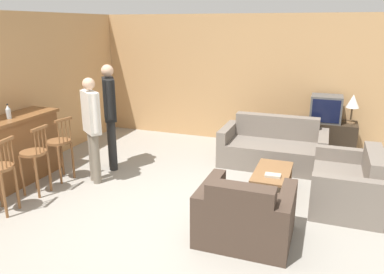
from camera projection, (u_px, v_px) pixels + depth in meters
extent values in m
plane|color=gray|center=(181.00, 221.00, 4.75)|extent=(24.00, 24.00, 0.00)
cube|color=tan|center=(246.00, 80.00, 7.70)|extent=(9.40, 0.08, 2.60)
cube|color=tan|center=(41.00, 89.00, 6.63)|extent=(0.08, 8.69, 2.60)
cube|color=brown|center=(2.00, 157.00, 5.55)|extent=(0.47, 2.01, 1.00)
cylinder|color=brown|center=(0.00, 186.00, 5.04)|extent=(0.04, 0.04, 0.61)
cylinder|color=brown|center=(17.00, 188.00, 4.99)|extent=(0.04, 0.04, 0.61)
cylinder|color=brown|center=(4.00, 196.00, 4.75)|extent=(0.04, 0.04, 0.61)
cylinder|color=brown|center=(12.00, 152.00, 4.82)|extent=(0.02, 0.02, 0.34)
cylinder|color=brown|center=(9.00, 154.00, 4.75)|extent=(0.02, 0.02, 0.34)
cylinder|color=brown|center=(5.00, 156.00, 4.68)|extent=(0.02, 0.02, 0.34)
cylinder|color=brown|center=(1.00, 158.00, 4.61)|extent=(0.02, 0.02, 0.34)
cube|color=brown|center=(5.00, 141.00, 4.66)|extent=(0.09, 0.32, 0.04)
cylinder|color=brown|center=(33.00, 153.00, 5.36)|extent=(0.38, 0.38, 0.04)
cylinder|color=brown|center=(35.00, 170.00, 5.61)|extent=(0.04, 0.04, 0.61)
cylinder|color=brown|center=(22.00, 176.00, 5.37)|extent=(0.04, 0.04, 0.61)
cylinder|color=brown|center=(49.00, 172.00, 5.53)|extent=(0.04, 0.04, 0.61)
cylinder|color=brown|center=(37.00, 178.00, 5.30)|extent=(0.04, 0.04, 0.61)
cylinder|color=brown|center=(46.00, 139.00, 5.36)|extent=(0.02, 0.02, 0.34)
cylinder|color=brown|center=(43.00, 140.00, 5.29)|extent=(0.02, 0.02, 0.34)
cylinder|color=brown|center=(39.00, 142.00, 5.22)|extent=(0.02, 0.02, 0.34)
cylinder|color=brown|center=(35.00, 143.00, 5.16)|extent=(0.02, 0.02, 0.34)
cube|color=brown|center=(39.00, 128.00, 5.20)|extent=(0.05, 0.31, 0.04)
cylinder|color=brown|center=(59.00, 142.00, 5.86)|extent=(0.44, 0.44, 0.04)
cylinder|color=brown|center=(62.00, 157.00, 6.12)|extent=(0.04, 0.04, 0.61)
cylinder|color=brown|center=(49.00, 162.00, 5.91)|extent=(0.04, 0.04, 0.61)
cylinder|color=brown|center=(73.00, 160.00, 5.99)|extent=(0.04, 0.04, 0.61)
cylinder|color=brown|center=(60.00, 165.00, 5.78)|extent=(0.04, 0.04, 0.61)
cylinder|color=brown|center=(70.00, 130.00, 5.81)|extent=(0.02, 0.02, 0.34)
cylinder|color=brown|center=(66.00, 131.00, 5.75)|extent=(0.02, 0.02, 0.34)
cylinder|color=brown|center=(62.00, 132.00, 5.69)|extent=(0.02, 0.02, 0.34)
cylinder|color=brown|center=(58.00, 133.00, 5.63)|extent=(0.02, 0.02, 0.34)
cube|color=brown|center=(63.00, 120.00, 5.67)|extent=(0.10, 0.31, 0.04)
cube|color=#70665B|center=(272.00, 154.00, 6.59)|extent=(1.48, 0.95, 0.41)
cube|color=#70665B|center=(277.00, 126.00, 6.80)|extent=(1.48, 0.22, 0.41)
cube|color=#70665B|center=(227.00, 143.00, 6.82)|extent=(0.16, 0.95, 0.64)
cube|color=#70665B|center=(322.00, 153.00, 6.29)|extent=(0.16, 0.95, 0.64)
cube|color=#423328|center=(245.00, 221.00, 4.34)|extent=(0.73, 0.90, 0.41)
cube|color=#423328|center=(240.00, 203.00, 3.92)|extent=(0.73, 0.22, 0.39)
cube|color=#423328|center=(285.00, 219.00, 4.17)|extent=(0.16, 0.90, 0.63)
cube|color=#423328|center=(209.00, 207.00, 4.45)|extent=(0.16, 0.90, 0.63)
cube|color=#70665B|center=(345.00, 190.00, 5.16)|extent=(0.87, 1.04, 0.41)
cube|color=#70665B|center=(375.00, 166.00, 4.94)|extent=(0.22, 1.04, 0.37)
cube|color=#70665B|center=(344.00, 168.00, 5.67)|extent=(0.87, 0.16, 0.62)
cube|color=#70665B|center=(347.00, 202.00, 4.59)|extent=(0.87, 0.16, 0.62)
cube|color=brown|center=(272.00, 172.00, 5.39)|extent=(0.50, 0.95, 0.04)
cube|color=brown|center=(251.00, 194.00, 5.12)|extent=(0.06, 0.06, 0.34)
cube|color=brown|center=(283.00, 199.00, 4.98)|extent=(0.06, 0.06, 0.34)
cube|color=brown|center=(262.00, 171.00, 5.90)|extent=(0.06, 0.06, 0.34)
cube|color=brown|center=(290.00, 175.00, 5.76)|extent=(0.06, 0.06, 0.34)
cube|color=#2D2319|center=(323.00, 138.00, 7.12)|extent=(1.16, 0.55, 0.65)
cube|color=#4C4C4C|center=(326.00, 109.00, 6.95)|extent=(0.55, 0.47, 0.49)
cube|color=black|center=(326.00, 111.00, 6.74)|extent=(0.48, 0.01, 0.42)
cylinder|color=silver|center=(9.00, 114.00, 5.53)|extent=(0.07, 0.07, 0.14)
cone|color=silver|center=(8.00, 107.00, 5.50)|extent=(0.06, 0.06, 0.06)
cylinder|color=black|center=(7.00, 104.00, 5.49)|extent=(0.02, 0.02, 0.02)
cube|color=#B7AD99|center=(273.00, 175.00, 5.19)|extent=(0.22, 0.15, 0.03)
cylinder|color=brown|center=(350.00, 123.00, 6.87)|extent=(0.16, 0.16, 0.02)
cylinder|color=brown|center=(351.00, 115.00, 6.83)|extent=(0.03, 0.03, 0.27)
cone|color=silver|center=(353.00, 101.00, 6.76)|extent=(0.23, 0.23, 0.24)
cylinder|color=black|center=(112.00, 143.00, 6.45)|extent=(0.14, 0.14, 0.87)
cylinder|color=black|center=(112.00, 145.00, 6.31)|extent=(0.14, 0.14, 0.87)
cube|color=black|center=(109.00, 99.00, 6.15)|extent=(0.41, 0.48, 0.69)
cylinder|color=black|center=(108.00, 95.00, 6.38)|extent=(0.09, 0.09, 0.63)
cylinder|color=black|center=(110.00, 100.00, 5.91)|extent=(0.09, 0.09, 0.63)
sphere|color=tan|center=(107.00, 71.00, 6.02)|extent=(0.20, 0.20, 0.20)
cylinder|color=#756B5B|center=(96.00, 159.00, 5.78)|extent=(0.13, 0.13, 0.81)
cylinder|color=#756B5B|center=(93.00, 156.00, 5.90)|extent=(0.13, 0.13, 0.81)
cube|color=beige|center=(91.00, 112.00, 5.63)|extent=(0.43, 0.38, 0.64)
cylinder|color=beige|center=(96.00, 114.00, 5.44)|extent=(0.08, 0.08, 0.59)
cylinder|color=beige|center=(86.00, 108.00, 5.81)|extent=(0.08, 0.08, 0.59)
sphere|color=tan|center=(88.00, 84.00, 5.51)|extent=(0.18, 0.18, 0.18)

